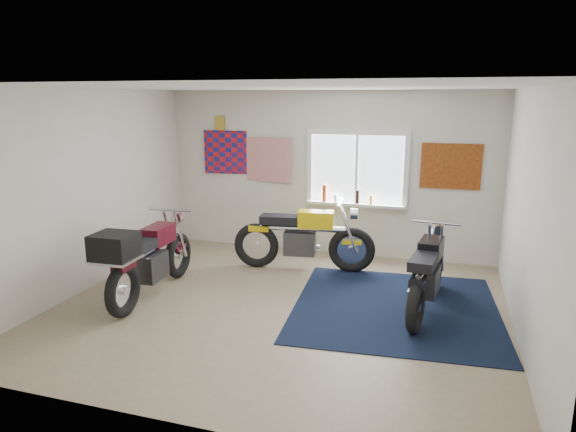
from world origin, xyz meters
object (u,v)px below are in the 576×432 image
(navy_rug, at_px, (395,307))
(black_chrome_bike, at_px, (427,276))
(yellow_triumph, at_px, (303,239))
(maroon_tourer, at_px, (145,258))

(navy_rug, height_order, black_chrome_bike, black_chrome_bike)
(navy_rug, distance_m, yellow_triumph, 1.93)
(navy_rug, relative_size, yellow_triumph, 1.20)
(navy_rug, relative_size, black_chrome_bike, 1.30)
(maroon_tourer, bearing_deg, yellow_triumph, -44.93)
(yellow_triumph, distance_m, maroon_tourer, 2.39)
(navy_rug, xyz_separation_m, maroon_tourer, (-3.14, -0.67, 0.55))
(yellow_triumph, height_order, black_chrome_bike, yellow_triumph)
(black_chrome_bike, bearing_deg, maroon_tourer, 108.78)
(navy_rug, distance_m, maroon_tourer, 3.25)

